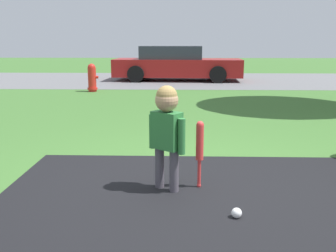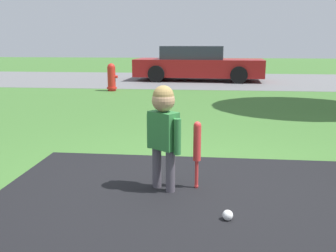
# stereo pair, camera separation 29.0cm
# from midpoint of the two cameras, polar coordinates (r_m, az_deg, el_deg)

# --- Properties ---
(ground_plane) EXTENTS (60.00, 60.00, 0.00)m
(ground_plane) POSITION_cam_midpoint_polar(r_m,az_deg,el_deg) (3.71, 5.15, -9.36)
(ground_plane) COLOR #3D6B2D
(street_strip) EXTENTS (40.00, 6.00, 0.01)m
(street_strip) POSITION_cam_midpoint_polar(r_m,az_deg,el_deg) (14.10, 5.99, 7.00)
(street_strip) COLOR slate
(street_strip) RESTS_ON ground
(child) EXTENTS (0.34, 0.28, 1.01)m
(child) POSITION_cam_midpoint_polar(r_m,az_deg,el_deg) (3.46, 1.69, 0.39)
(child) COLOR #4C4751
(child) RESTS_ON ground
(baseball_bat) EXTENTS (0.07, 0.07, 0.66)m
(baseball_bat) POSITION_cam_midpoint_polar(r_m,az_deg,el_deg) (3.57, 6.78, -3.00)
(baseball_bat) COLOR red
(baseball_bat) RESTS_ON ground
(sports_ball) EXTENTS (0.09, 0.09, 0.09)m
(sports_ball) POSITION_cam_midpoint_polar(r_m,az_deg,el_deg) (3.12, 11.80, -13.21)
(sports_ball) COLOR white
(sports_ball) RESTS_ON ground
(fire_hydrant) EXTENTS (0.32, 0.29, 0.79)m
(fire_hydrant) POSITION_cam_midpoint_polar(r_m,az_deg,el_deg) (10.95, -7.84, 7.34)
(fire_hydrant) COLOR red
(fire_hydrant) RESTS_ON ground
(parked_car) EXTENTS (4.66, 2.01, 1.24)m
(parked_car) POSITION_cam_midpoint_polar(r_m,az_deg,el_deg) (13.82, 5.11, 9.34)
(parked_car) COLOR maroon
(parked_car) RESTS_ON ground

